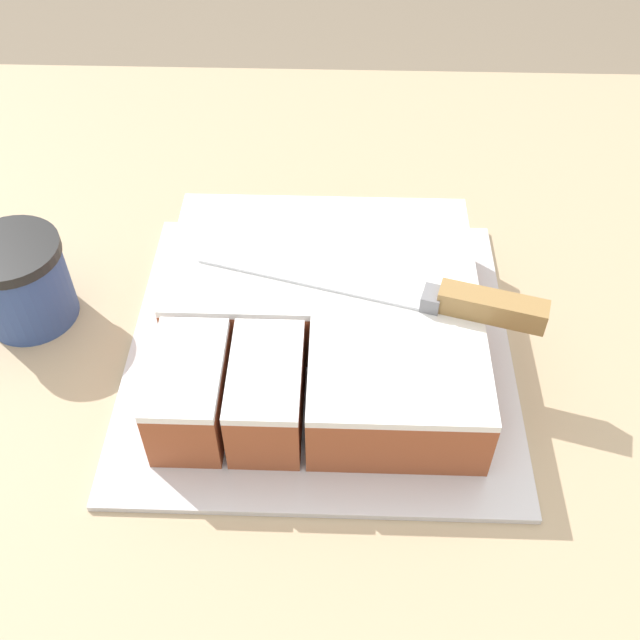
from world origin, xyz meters
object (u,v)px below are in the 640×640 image
object	(u,v)px
cake	(323,318)
coffee_cup	(21,282)
cake_board	(320,347)
knife	(448,302)

from	to	relation	value
cake	coffee_cup	bearing A→B (deg)	173.08
cake_board	knife	xyz separation A→B (m)	(0.11, -0.02, 0.08)
cake_board	knife	distance (m)	0.14
cake_board	coffee_cup	bearing A→B (deg)	172.61
cake	knife	world-z (taller)	knife
cake_board	cake	size ratio (longest dim) A/B	1.27
cake_board	knife	size ratio (longest dim) A/B	1.17
knife	coffee_cup	distance (m)	0.40
cake	coffee_cup	world-z (taller)	coffee_cup
knife	coffee_cup	xyz separation A→B (m)	(-0.39, 0.05, -0.04)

